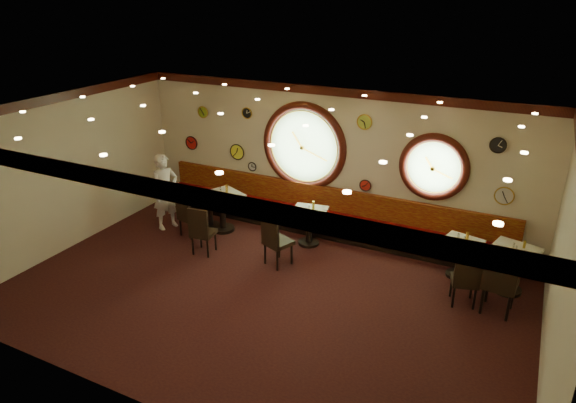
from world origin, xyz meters
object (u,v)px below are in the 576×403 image
(condiment_a_salt, at_px, (209,195))
(chair_d, at_px, (466,275))
(waiter, at_px, (165,192))
(condiment_b_pepper, at_px, (221,192))
(table_b, at_px, (222,207))
(table_d, at_px, (460,254))
(condiment_e_bottle, at_px, (525,244))
(chair_b, at_px, (201,228))
(table_c, at_px, (309,223))
(table_e, at_px, (512,265))
(condiment_a_pepper, at_px, (211,196))
(condiment_e_salt, at_px, (514,246))
(chair_c, at_px, (274,236))
(chair_e, at_px, (501,277))
(condiment_b_bottle, at_px, (227,189))
(chair_a, at_px, (187,212))
(condiment_b_salt, at_px, (221,189))
(condiment_e_pepper, at_px, (516,248))
(condiment_c_salt, at_px, (309,207))
(condiment_c_bottle, at_px, (313,205))
(condiment_d_bottle, at_px, (467,237))
(condiment_a_bottle, at_px, (213,194))
(condiment_c_pepper, at_px, (311,210))
(table_a, at_px, (210,208))
(condiment_d_pepper, at_px, (465,239))
(condiment_d_salt, at_px, (458,236))

(condiment_a_salt, bearing_deg, chair_d, -7.51)
(chair_d, height_order, waiter, waiter)
(condiment_b_pepper, xyz_separation_m, waiter, (-1.18, -0.42, -0.06))
(table_b, bearing_deg, waiter, -160.92)
(table_d, height_order, condiment_e_bottle, condiment_e_bottle)
(table_d, height_order, chair_b, chair_b)
(table_c, height_order, table_d, table_c)
(table_e, xyz_separation_m, chair_b, (-5.72, -1.30, 0.06))
(condiment_a_pepper, bearing_deg, condiment_b_pepper, -9.58)
(condiment_a_pepper, relative_size, condiment_b_pepper, 0.99)
(condiment_e_salt, distance_m, condiment_e_bottle, 0.19)
(chair_c, relative_size, waiter, 0.40)
(chair_e, bearing_deg, condiment_b_bottle, 176.41)
(chair_a, relative_size, condiment_a_pepper, 6.47)
(chair_e, relative_size, condiment_b_salt, 6.95)
(chair_a, xyz_separation_m, chair_d, (5.81, -0.08, 0.01))
(chair_d, bearing_deg, condiment_e_pepper, 33.52)
(chair_e, bearing_deg, condiment_e_salt, 87.97)
(chair_d, bearing_deg, condiment_c_salt, 147.64)
(condiment_b_pepper, relative_size, condiment_c_bottle, 0.57)
(chair_b, bearing_deg, condiment_d_bottle, 10.24)
(table_c, xyz_separation_m, chair_e, (3.83, -0.94, 0.22))
(chair_b, relative_size, chair_d, 1.00)
(condiment_b_salt, bearing_deg, condiment_b_bottle, 9.45)
(condiment_a_salt, relative_size, condiment_d_bottle, 0.58)
(chair_c, relative_size, chair_e, 0.90)
(chair_a, bearing_deg, condiment_c_salt, 32.58)
(condiment_a_pepper, bearing_deg, chair_e, -6.97)
(table_b, xyz_separation_m, condiment_e_bottle, (6.09, 0.29, 0.36))
(chair_b, height_order, condiment_a_bottle, chair_b)
(table_d, height_order, condiment_a_pepper, condiment_a_pepper)
(condiment_a_pepper, distance_m, condiment_b_pepper, 0.36)
(chair_a, distance_m, condiment_a_pepper, 0.70)
(table_b, bearing_deg, chair_b, -78.02)
(chair_d, distance_m, condiment_a_salt, 5.75)
(waiter, bearing_deg, condiment_c_pepper, -58.39)
(chair_d, xyz_separation_m, condiment_c_pepper, (-3.23, 0.83, 0.23))
(table_a, xyz_separation_m, condiment_d_pepper, (5.46, 0.29, 0.33))
(condiment_e_salt, bearing_deg, condiment_d_salt, 169.82)
(condiment_c_pepper, bearing_deg, condiment_b_salt, -178.95)
(table_a, bearing_deg, chair_e, -6.78)
(condiment_a_salt, bearing_deg, condiment_a_bottle, 7.45)
(chair_b, distance_m, condiment_a_salt, 1.38)
(table_d, relative_size, condiment_d_pepper, 9.28)
(table_c, distance_m, condiment_b_bottle, 2.01)
(waiter, bearing_deg, condiment_d_bottle, -61.46)
(table_b, height_order, condiment_a_salt, table_b)
(condiment_d_salt, bearing_deg, table_c, -177.75)
(condiment_b_salt, bearing_deg, waiter, -154.51)
(table_a, distance_m, table_c, 2.37)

